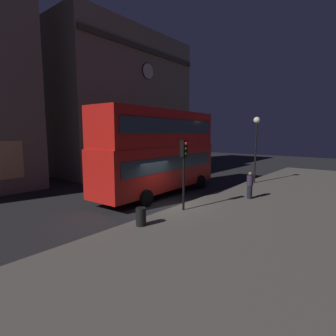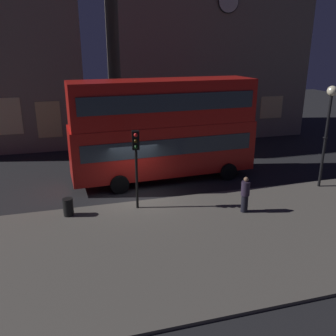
{
  "view_description": "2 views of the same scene",
  "coord_description": "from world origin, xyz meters",
  "px_view_note": "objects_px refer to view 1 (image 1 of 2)",
  "views": [
    {
      "loc": [
        -11.41,
        -9.58,
        4.18
      ],
      "look_at": [
        0.83,
        0.47,
        2.09
      ],
      "focal_mm": 28.29,
      "sensor_mm": 36.0,
      "label": 1
    },
    {
      "loc": [
        -3.1,
        -16.89,
        7.33
      ],
      "look_at": [
        1.74,
        0.51,
        1.25
      ],
      "focal_mm": 38.67,
      "sensor_mm": 36.0,
      "label": 2
    }
  ],
  "objects_px": {
    "traffic_light_near_kerb": "(184,160)",
    "pedestrian": "(250,185)",
    "street_lamp": "(256,134)",
    "litter_bin": "(141,217)",
    "double_decker_bus": "(159,149)"
  },
  "relations": [
    {
      "from": "traffic_light_near_kerb",
      "to": "pedestrian",
      "type": "xyz_separation_m",
      "value": [
        4.64,
        -1.71,
        -1.81
      ]
    },
    {
      "from": "street_lamp",
      "to": "litter_bin",
      "type": "bearing_deg",
      "value": -179.79
    },
    {
      "from": "double_decker_bus",
      "to": "street_lamp",
      "type": "xyz_separation_m",
      "value": [
        7.77,
        -3.64,
        0.96
      ]
    },
    {
      "from": "pedestrian",
      "to": "litter_bin",
      "type": "distance_m",
      "value": 7.98
    },
    {
      "from": "double_decker_bus",
      "to": "street_lamp",
      "type": "height_order",
      "value": "double_decker_bus"
    },
    {
      "from": "street_lamp",
      "to": "litter_bin",
      "type": "distance_m",
      "value": 13.64
    },
    {
      "from": "pedestrian",
      "to": "traffic_light_near_kerb",
      "type": "bearing_deg",
      "value": -74.76
    },
    {
      "from": "double_decker_bus",
      "to": "traffic_light_near_kerb",
      "type": "height_order",
      "value": "double_decker_bus"
    },
    {
      "from": "double_decker_bus",
      "to": "litter_bin",
      "type": "height_order",
      "value": "double_decker_bus"
    },
    {
      "from": "traffic_light_near_kerb",
      "to": "pedestrian",
      "type": "bearing_deg",
      "value": -14.11
    },
    {
      "from": "traffic_light_near_kerb",
      "to": "pedestrian",
      "type": "height_order",
      "value": "traffic_light_near_kerb"
    },
    {
      "from": "traffic_light_near_kerb",
      "to": "street_lamp",
      "type": "relative_size",
      "value": 0.69
    },
    {
      "from": "traffic_light_near_kerb",
      "to": "litter_bin",
      "type": "xyz_separation_m",
      "value": [
        -3.13,
        0.05,
        -2.26
      ]
    },
    {
      "from": "pedestrian",
      "to": "litter_bin",
      "type": "xyz_separation_m",
      "value": [
        -7.77,
        1.76,
        -0.45
      ]
    },
    {
      "from": "double_decker_bus",
      "to": "street_lamp",
      "type": "bearing_deg",
      "value": -27.97
    }
  ]
}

